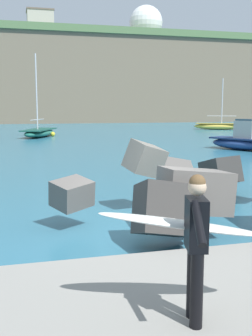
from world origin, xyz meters
TOP-DOWN VIEW (x-y plane):
  - ground_plane at (0.00, 0.00)m, footprint 400.00×400.00m
  - walkway_path at (0.00, -4.00)m, footprint 48.00×4.40m
  - surfer_with_board at (-0.85, -4.10)m, footprint 2.12×1.38m
  - boat_near_left at (-0.67, 31.18)m, footprint 4.11×6.70m
  - boat_mid_left at (21.52, 38.48)m, footprint 5.86×4.22m
  - boat_far_left at (11.50, 15.62)m, footprint 3.54×4.80m
  - mooring_buoy_inner at (0.61, 31.54)m, footprint 0.44×0.44m
  - headland_bluff at (10.40, 84.95)m, footprint 72.33×45.35m
  - radar_dome at (27.96, 88.74)m, footprint 7.84×7.84m
  - station_building_west at (2.90, 81.52)m, footprint 5.49×4.91m
  - station_building_central at (10.88, 90.95)m, footprint 5.48×7.54m
  - station_building_east at (19.18, 91.38)m, footprint 8.12×8.23m

SIDE VIEW (x-z plane):
  - ground_plane at x=0.00m, z-range 0.00..0.00m
  - walkway_path at x=0.00m, z-range 0.00..0.24m
  - mooring_buoy_inner at x=0.61m, z-range 0.00..0.44m
  - boat_near_left at x=-0.67m, z-range -3.35..4.22m
  - boat_mid_left at x=21.52m, z-range -2.67..3.58m
  - boat_far_left at x=11.50m, z-range -0.39..1.62m
  - surfer_with_board at x=-0.85m, z-range 0.39..2.16m
  - headland_bluff at x=10.40m, z-range 0.02..16.42m
  - station_building_central at x=10.88m, z-range 16.41..21.01m
  - station_building_east at x=19.18m, z-range 16.41..21.24m
  - station_building_west at x=2.90m, z-range 16.41..22.40m
  - radar_dome at x=27.96m, z-range 17.04..27.18m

